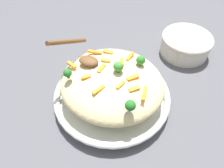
{
  "coord_description": "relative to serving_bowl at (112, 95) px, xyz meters",
  "views": [
    {
      "loc": [
        0.14,
        -0.35,
        0.51
      ],
      "look_at": [
        0.0,
        0.0,
        0.08
      ],
      "focal_mm": 32.29,
      "sensor_mm": 36.0,
      "label": 1
    }
  ],
  "objects": [
    {
      "name": "broccoli_floret_3",
      "position": [
        0.01,
        0.01,
        0.12
      ],
      "size": [
        0.03,
        0.03,
        0.03
      ],
      "color": "#377928",
      "rests_on": "pasta_mound"
    },
    {
      "name": "carrot_piece_12",
      "position": [
        0.04,
        -0.03,
        0.1
      ],
      "size": [
        0.02,
        0.03,
        0.01
      ],
      "primitive_type": "cube",
      "rotation": [
        0.0,
        0.0,
        1.24
      ],
      "color": "orange",
      "rests_on": "pasta_mound"
    },
    {
      "name": "carrot_piece_9",
      "position": [
        -0.03,
        0.03,
        0.1
      ],
      "size": [
        0.03,
        0.01,
        0.01
      ],
      "primitive_type": "cube",
      "rotation": [
        0.0,
        0.0,
        3.31
      ],
      "color": "orange",
      "rests_on": "pasta_mound"
    },
    {
      "name": "carrot_piece_8",
      "position": [
        -0.07,
        0.01,
        0.1
      ],
      "size": [
        0.04,
        0.02,
        0.01
      ],
      "primitive_type": "cube",
      "rotation": [
        0.0,
        0.0,
        3.46
      ],
      "color": "orange",
      "rests_on": "pasta_mound"
    },
    {
      "name": "carrot_piece_10",
      "position": [
        -0.03,
        -0.0,
        0.1
      ],
      "size": [
        0.01,
        0.03,
        0.01
      ],
      "primitive_type": "cube",
      "rotation": [
        0.0,
        0.0,
        1.48
      ],
      "color": "orange",
      "rests_on": "pasta_mound"
    },
    {
      "name": "broccoli_floret_2",
      "position": [
        0.08,
        -0.09,
        0.11
      ],
      "size": [
        0.03,
        0.03,
        0.03
      ],
      "color": "#205B1C",
      "rests_on": "pasta_mound"
    },
    {
      "name": "pasta_mound",
      "position": [
        0.0,
        0.0,
        0.06
      ],
      "size": [
        0.29,
        0.28,
        0.09
      ],
      "primitive_type": "ellipsoid",
      "color": "#DBC689",
      "rests_on": "serving_bowl"
    },
    {
      "name": "carrot_piece_0",
      "position": [
        -0.06,
        -0.04,
        0.1
      ],
      "size": [
        0.03,
        0.02,
        0.01
      ],
      "primitive_type": "cube",
      "rotation": [
        0.0,
        0.0,
        0.7
      ],
      "color": "orange",
      "rests_on": "pasta_mound"
    },
    {
      "name": "carrot_piece_1",
      "position": [
        0.07,
        -0.03,
        0.1
      ],
      "size": [
        0.03,
        0.03,
        0.01
      ],
      "primitive_type": "cube",
      "rotation": [
        0.0,
        0.0,
        0.79
      ],
      "color": "orange",
      "rests_on": "pasta_mound"
    },
    {
      "name": "ground_plane",
      "position": [
        0.0,
        0.0,
        -0.02
      ],
      "size": [
        2.4,
        2.4,
        0.0
      ],
      "primitive_type": "plane",
      "color": "#4C4C51"
    },
    {
      "name": "carrot_piece_2",
      "position": [
        0.02,
        0.08,
        0.1
      ],
      "size": [
        0.01,
        0.04,
        0.01
      ],
      "primitive_type": "cube",
      "rotation": [
        0.0,
        0.0,
        1.43
      ],
      "color": "orange",
      "rests_on": "pasta_mound"
    },
    {
      "name": "serving_bowl",
      "position": [
        0.0,
        0.0,
        0.0
      ],
      "size": [
        0.35,
        0.35,
        0.04
      ],
      "color": "silver",
      "rests_on": "ground_plane"
    },
    {
      "name": "carrot_piece_3",
      "position": [
        -0.11,
        -0.01,
        0.1
      ],
      "size": [
        0.03,
        0.02,
        0.01
      ],
      "primitive_type": "cube",
      "rotation": [
        0.0,
        0.0,
        2.77
      ],
      "color": "orange",
      "rests_on": "pasta_mound"
    },
    {
      "name": "broccoli_floret_1",
      "position": [
        0.06,
        0.06,
        0.11
      ],
      "size": [
        0.03,
        0.03,
        0.03
      ],
      "color": "#296820",
      "rests_on": "pasta_mound"
    },
    {
      "name": "carrot_piece_14",
      "position": [
        0.06,
        0.0,
        0.1
      ],
      "size": [
        0.03,
        0.03,
        0.01
      ],
      "primitive_type": "cube",
      "rotation": [
        0.0,
        0.0,
        3.95
      ],
      "color": "orange",
      "rests_on": "pasta_mound"
    },
    {
      "name": "serving_spoon",
      "position": [
        -0.1,
        0.01,
        0.12
      ],
      "size": [
        0.11,
        0.14,
        0.09
      ],
      "color": "brown",
      "rests_on": "pasta_mound"
    },
    {
      "name": "carrot_piece_13",
      "position": [
        -0.09,
        0.02,
        0.1
      ],
      "size": [
        0.02,
        0.03,
        0.01
      ],
      "primitive_type": "cube",
      "rotation": [
        0.0,
        0.0,
        2.16
      ],
      "color": "orange",
      "rests_on": "pasta_mound"
    },
    {
      "name": "carrot_piece_7",
      "position": [
        -0.01,
        -0.07,
        0.1
      ],
      "size": [
        0.02,
        0.04,
        0.01
      ],
      "primitive_type": "cube",
      "rotation": [
        0.0,
        0.0,
        1.11
      ],
      "color": "orange",
      "rests_on": "pasta_mound"
    },
    {
      "name": "companion_bowl",
      "position": [
        0.17,
        0.31,
        0.02
      ],
      "size": [
        0.18,
        0.18,
        0.07
      ],
      "color": "beige",
      "rests_on": "ground_plane"
    },
    {
      "name": "carrot_piece_5",
      "position": [
        -0.08,
        0.06,
        0.1
      ],
      "size": [
        0.04,
        0.01,
        0.01
      ],
      "primitive_type": "cube",
      "rotation": [
        0.0,
        0.0,
        3.27
      ],
      "color": "orange",
      "rests_on": "pasta_mound"
    },
    {
      "name": "carrot_piece_11",
      "position": [
        0.01,
        0.05,
        0.1
      ],
      "size": [
        0.02,
        0.03,
        0.01
      ],
      "primitive_type": "cube",
      "rotation": [
        0.0,
        0.0,
        5.08
      ],
      "color": "orange",
      "rests_on": "pasta_mound"
    },
    {
      "name": "carrot_piece_6",
      "position": [
        0.1,
        -0.04,
        0.1
      ],
      "size": [
        0.01,
        0.04,
        0.01
      ],
      "primitive_type": "cube",
      "rotation": [
        0.0,
        0.0,
        4.8
      ],
      "color": "orange",
      "rests_on": "pasta_mound"
    },
    {
      "name": "broccoli_floret_0",
      "position": [
        -0.1,
        -0.06,
        0.11
      ],
      "size": [
        0.02,
        0.02,
        0.03
      ],
      "color": "#205B1C",
      "rests_on": "pasta_mound"
    },
    {
      "name": "carrot_piece_4",
      "position": [
        -0.04,
        0.08,
        0.1
      ],
      "size": [
        0.03,
        0.01,
        0.01
      ],
      "primitive_type": "cube",
      "rotation": [
        0.0,
        0.0,
        3.13
      ],
      "color": "orange",
      "rests_on": "pasta_mound"
    }
  ]
}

